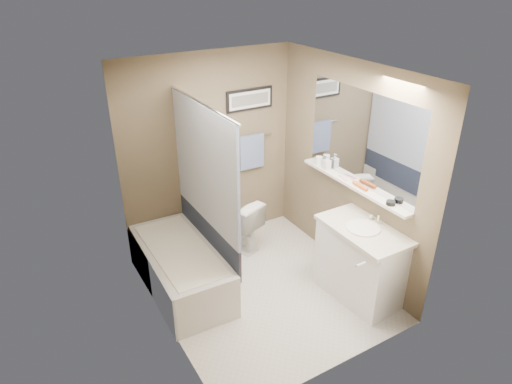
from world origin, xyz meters
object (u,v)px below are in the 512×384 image
hair_brush_front (360,186)px  glass_jar (319,161)px  candle_bowl_near (391,203)px  bathtub (181,269)px  toilet (237,223)px  soap_bottle (327,162)px  vanity (360,264)px

hair_brush_front → glass_jar: bearing=90.0°
candle_bowl_near → hair_brush_front: size_ratio=0.41×
bathtub → toilet: toilet is taller
soap_bottle → bathtub: bearing=173.8°
bathtub → candle_bowl_near: bearing=-32.1°
candle_bowl_near → hair_brush_front: bearing=90.0°
hair_brush_front → vanity: bearing=-120.2°
bathtub → toilet: 1.01m
candle_bowl_near → soap_bottle: 1.00m
toilet → candle_bowl_near: bearing=99.4°
toilet → hair_brush_front: bearing=107.6°
toilet → glass_jar: 1.29m
glass_jar → vanity: bearing=-100.2°
bathtub → candle_bowl_near: 2.32m
glass_jar → soap_bottle: (0.00, -0.15, 0.03)m
hair_brush_front → glass_jar: size_ratio=2.20×
vanity → toilet: bearing=110.6°
bathtub → vanity: bearing=-32.1°
soap_bottle → candle_bowl_near: bearing=-90.0°
vanity → hair_brush_front: size_ratio=4.09×
toilet → soap_bottle: 1.37m
vanity → soap_bottle: 1.20m
glass_jar → bathtub: bearing=178.5°
bathtub → toilet: size_ratio=2.23×
toilet → glass_jar: (0.87, -0.46, 0.83)m
bathtub → vanity: vanity is taller
candle_bowl_near → glass_jar: bearing=90.0°
vanity → glass_jar: size_ratio=9.00×
vanity → glass_jar: 1.29m
vanity → soap_bottle: (0.19, 0.88, 0.80)m
soap_bottle → vanity: bearing=-101.9°
candle_bowl_near → bathtub: bearing=146.2°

